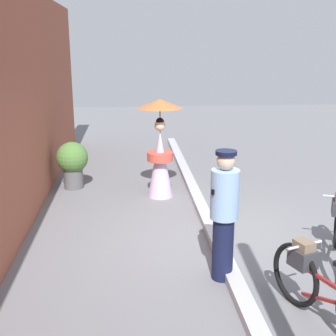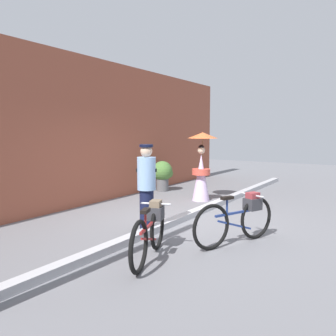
% 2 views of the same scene
% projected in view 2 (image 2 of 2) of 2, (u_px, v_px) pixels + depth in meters
% --- Properties ---
extents(ground_plane, '(30.00, 30.00, 0.00)m').
position_uv_depth(ground_plane, '(181.00, 221.00, 7.10)').
color(ground_plane, slate).
extents(building_wall, '(14.00, 0.40, 3.75)m').
position_uv_depth(building_wall, '(79.00, 131.00, 8.56)').
color(building_wall, brown).
rests_on(building_wall, ground_plane).
extents(sidewalk_curb, '(14.00, 0.20, 0.12)m').
position_uv_depth(sidewalk_curb, '(181.00, 218.00, 7.09)').
color(sidewalk_curb, '#B2B2B7').
rests_on(sidewalk_curb, ground_plane).
extents(bicycle_near_officer, '(1.59, 0.69, 0.81)m').
position_uv_depth(bicycle_near_officer, '(150.00, 230.00, 4.97)').
color(bicycle_near_officer, black).
rests_on(bicycle_near_officer, ground_plane).
extents(bicycle_far_side, '(1.65, 0.76, 0.83)m').
position_uv_depth(bicycle_far_side, '(238.00, 218.00, 5.63)').
color(bicycle_far_side, black).
rests_on(bicycle_far_side, ground_plane).
extents(person_officer, '(0.34, 0.36, 1.64)m').
position_uv_depth(person_officer, '(147.00, 186.00, 6.21)').
color(person_officer, '#141938').
rests_on(person_officer, ground_plane).
extents(person_with_parasol, '(0.82, 0.82, 1.85)m').
position_uv_depth(person_with_parasol, '(201.00, 166.00, 9.15)').
color(person_with_parasol, silver).
rests_on(person_with_parasol, ground_plane).
extents(potted_plant_by_door, '(0.65, 0.63, 0.95)m').
position_uv_depth(potted_plant_by_door, '(163.00, 174.00, 10.68)').
color(potted_plant_by_door, '#59595B').
rests_on(potted_plant_by_door, ground_plane).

